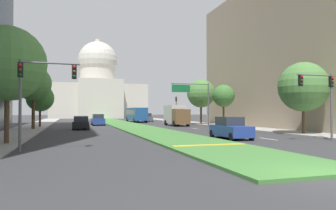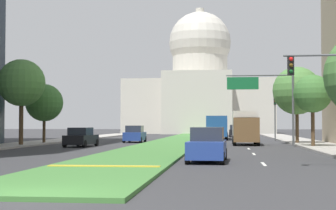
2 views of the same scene
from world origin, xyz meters
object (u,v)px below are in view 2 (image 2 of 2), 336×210
at_px(street_tree_left_mid, 22,83).
at_px(sedan_lead_stopped, 207,146).
at_px(street_tree_right_mid, 313,94).
at_px(city_bus, 217,126).
at_px(street_tree_right_far, 297,91).
at_px(sedan_distant, 135,135).
at_px(street_tree_left_far, 44,103).
at_px(sedan_very_far, 235,131).
at_px(sedan_far_horizon, 240,132).
at_px(traffic_light_far_right, 275,112).
at_px(overhead_guide_sign, 267,94).
at_px(sedan_midblock, 81,138).
at_px(capitol_building, 200,90).
at_px(box_truck_delivery, 245,127).

relative_size(street_tree_left_mid, sedan_lead_stopped, 1.65).
relative_size(street_tree_right_mid, city_bus, 0.56).
bearing_deg(street_tree_right_far, sedan_distant, 168.69).
relative_size(street_tree_left_far, sedan_very_far, 1.39).
bearing_deg(city_bus, sedan_lead_stopped, -90.00).
distance_m(street_tree_left_far, sedan_far_horizon, 28.37).
bearing_deg(traffic_light_far_right, sedan_distant, -158.62).
distance_m(overhead_guide_sign, street_tree_left_far, 21.80).
relative_size(overhead_guide_sign, sedan_far_horizon, 1.46).
xyz_separation_m(street_tree_left_mid, sedan_very_far, (19.68, 36.54, -4.78)).
bearing_deg(street_tree_right_far, traffic_light_far_right, 97.45).
xyz_separation_m(overhead_guide_sign, sedan_distant, (-13.33, 8.52, -3.83)).
height_order(traffic_light_far_right, street_tree_right_mid, street_tree_right_mid).
bearing_deg(street_tree_right_mid, traffic_light_far_right, 95.05).
distance_m(traffic_light_far_right, sedan_midblock, 25.05).
relative_size(traffic_light_far_right, sedan_far_horizon, 1.17).
relative_size(capitol_building, street_tree_left_far, 5.14).
bearing_deg(street_tree_right_far, street_tree_right_mid, -87.95).
bearing_deg(street_tree_left_mid, box_truck_delivery, 14.50).
xyz_separation_m(sedan_distant, city_bus, (8.65, 12.09, 0.93)).
xyz_separation_m(street_tree_left_far, box_truck_delivery, (19.72, -0.10, -2.40)).
relative_size(overhead_guide_sign, sedan_distant, 1.50).
bearing_deg(capitol_building, street_tree_left_far, -101.30).
relative_size(sedan_lead_stopped, sedan_far_horizon, 1.06).
relative_size(traffic_light_far_right, sedan_very_far, 1.21).
distance_m(traffic_light_far_right, street_tree_right_mid, 16.98).
bearing_deg(capitol_building, sedan_lead_stopped, -87.11).
bearing_deg(sedan_very_far, street_tree_right_far, -79.59).
xyz_separation_m(street_tree_left_mid, sedan_far_horizon, (20.13, 25.25, -4.78)).
relative_size(street_tree_right_mid, sedan_lead_stopped, 1.30).
bearing_deg(sedan_midblock, sedan_lead_stopped, -55.89).
xyz_separation_m(street_tree_right_far, box_truck_delivery, (-5.10, -2.02, -3.54)).
bearing_deg(sedan_very_far, sedan_lead_stopped, -92.72).
bearing_deg(street_tree_right_mid, street_tree_right_far, 92.05).
relative_size(capitol_building, sedan_far_horizon, 6.87).
xyz_separation_m(capitol_building, street_tree_left_mid, (-12.80, -68.01, -3.57)).
height_order(sedan_far_horizon, city_bus, city_bus).
distance_m(street_tree_right_mid, sedan_very_far, 37.50).
bearing_deg(street_tree_left_mid, overhead_guide_sign, 5.21).
height_order(sedan_lead_stopped, city_bus, city_bus).
bearing_deg(sedan_midblock, traffic_light_far_right, 42.86).
bearing_deg(street_tree_left_mid, sedan_midblock, -4.28).
xyz_separation_m(street_tree_left_mid, street_tree_left_far, (0.26, 5.27, -1.56)).
distance_m(overhead_guide_sign, city_bus, 21.33).
bearing_deg(capitol_building, sedan_very_far, -77.66).
relative_size(overhead_guide_sign, city_bus, 0.59).
bearing_deg(box_truck_delivery, sedan_far_horizon, 89.56).
height_order(overhead_guide_sign, sedan_very_far, overhead_guide_sign).
bearing_deg(street_tree_left_mid, street_tree_right_far, 15.98).
height_order(street_tree_right_mid, sedan_far_horizon, street_tree_right_mid).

